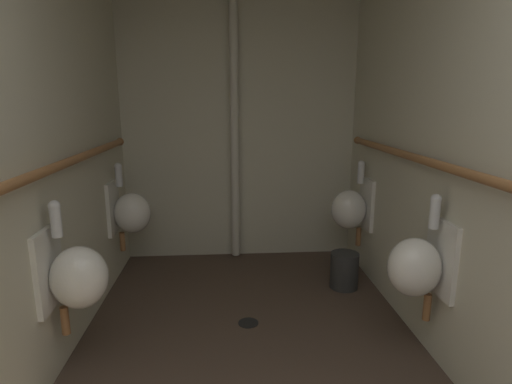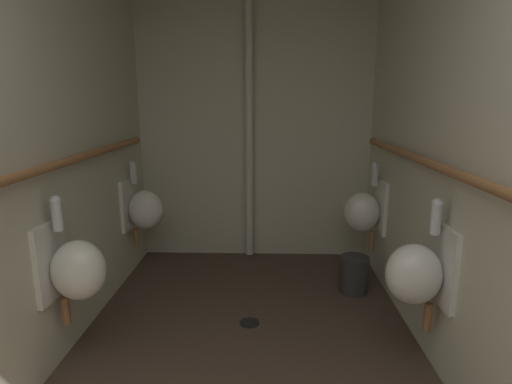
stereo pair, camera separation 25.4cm
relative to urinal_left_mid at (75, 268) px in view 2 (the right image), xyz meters
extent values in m
cube|color=#47382D|center=(0.94, -0.03, -0.64)|extent=(2.30, 3.74, 0.08)
cube|color=beige|center=(-0.18, -0.03, 0.73)|extent=(0.06, 3.74, 2.66)
cube|color=beige|center=(2.06, -0.03, 0.73)|extent=(0.06, 3.74, 2.66)
cube|color=beige|center=(0.94, 1.81, 0.73)|extent=(2.30, 0.06, 2.66)
ellipsoid|color=silver|center=(0.02, 0.00, -0.01)|extent=(0.30, 0.26, 0.34)
cube|color=silver|center=(-0.13, 0.00, 0.04)|extent=(0.03, 0.30, 0.44)
cylinder|color=silver|center=(-0.07, 0.00, 0.30)|extent=(0.06, 0.06, 0.16)
sphere|color=silver|center=(-0.07, 0.00, 0.38)|extent=(0.06, 0.06, 0.06)
cylinder|color=#936038|center=(-0.08, 0.00, -0.26)|extent=(0.04, 0.04, 0.16)
ellipsoid|color=silver|center=(0.02, 1.27, -0.01)|extent=(0.30, 0.26, 0.34)
cube|color=silver|center=(-0.13, 1.27, 0.04)|extent=(0.03, 0.30, 0.44)
cylinder|color=silver|center=(-0.07, 1.27, 0.30)|extent=(0.06, 0.06, 0.16)
sphere|color=silver|center=(-0.07, 1.27, 0.38)|extent=(0.06, 0.06, 0.06)
cylinder|color=#936038|center=(-0.08, 1.27, -0.26)|extent=(0.04, 0.04, 0.16)
ellipsoid|color=silver|center=(1.86, 0.00, -0.01)|extent=(0.30, 0.26, 0.34)
cube|color=silver|center=(2.02, 0.00, 0.04)|extent=(0.03, 0.30, 0.44)
cylinder|color=silver|center=(1.95, 0.00, 0.30)|extent=(0.06, 0.06, 0.16)
sphere|color=silver|center=(1.95, 0.00, 0.38)|extent=(0.06, 0.06, 0.06)
cylinder|color=#936038|center=(1.96, 0.00, -0.26)|extent=(0.04, 0.04, 0.16)
ellipsoid|color=silver|center=(1.86, 1.25, -0.01)|extent=(0.30, 0.26, 0.34)
cube|color=silver|center=(2.02, 1.25, 0.04)|extent=(0.03, 0.30, 0.44)
cylinder|color=silver|center=(1.95, 1.25, 0.30)|extent=(0.06, 0.06, 0.16)
sphere|color=silver|center=(1.95, 1.25, 0.38)|extent=(0.06, 0.06, 0.06)
cylinder|color=#936038|center=(1.96, 1.25, -0.26)|extent=(0.04, 0.04, 0.16)
cylinder|color=#936038|center=(-0.09, -0.01, 0.57)|extent=(0.05, 2.96, 0.05)
sphere|color=#936038|center=(-0.09, 1.47, 0.57)|extent=(0.06, 0.06, 0.06)
cylinder|color=#936038|center=(1.97, -0.04, 0.57)|extent=(0.05, 2.98, 0.05)
sphere|color=#936038|center=(1.97, 1.45, 0.57)|extent=(0.06, 0.06, 0.06)
cylinder|color=beige|center=(0.89, 1.70, 0.73)|extent=(0.07, 0.07, 2.61)
cylinder|color=black|center=(0.95, 0.47, -0.59)|extent=(0.14, 0.14, 0.01)
cylinder|color=#2D2D2D|center=(1.76, 0.97, -0.45)|extent=(0.23, 0.23, 0.30)
camera|label=1|loc=(0.81, -2.08, 0.91)|focal=28.62mm
camera|label=2|loc=(1.07, -2.08, 0.91)|focal=28.62mm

